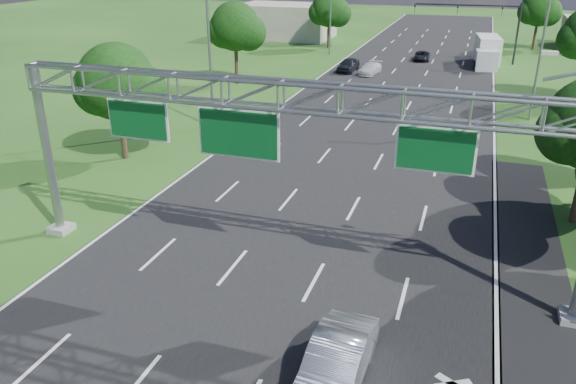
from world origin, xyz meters
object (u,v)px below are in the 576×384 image
at_px(traffic_signal, 487,18).
at_px(box_truck, 487,52).
at_px(silver_sedan, 336,364).
at_px(sign_gantry, 283,111).

height_order(traffic_signal, box_truck, traffic_signal).
bearing_deg(silver_sedan, sign_gantry, 124.49).
relative_size(sign_gantry, silver_sedan, 4.93).
relative_size(sign_gantry, traffic_signal, 1.92).
height_order(sign_gantry, silver_sedan, sign_gantry).
xyz_separation_m(sign_gantry, box_truck, (7.62, 51.61, -5.34)).
bearing_deg(traffic_signal, silver_sedan, -93.34).
xyz_separation_m(traffic_signal, silver_sedan, (-3.44, -58.93, -4.38)).
bearing_deg(silver_sedan, box_truck, 88.51).
bearing_deg(traffic_signal, sign_gantry, -97.68).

